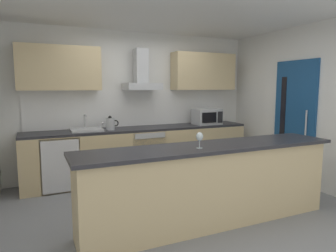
% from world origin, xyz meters
% --- Properties ---
extents(ground, '(5.52, 4.41, 0.02)m').
position_xyz_m(ground, '(0.00, 0.00, -0.01)').
color(ground, gray).
extents(ceiling, '(5.52, 4.41, 0.02)m').
position_xyz_m(ceiling, '(0.00, 0.00, 2.61)').
color(ceiling, white).
extents(wall_back, '(5.52, 0.12, 2.60)m').
position_xyz_m(wall_back, '(0.00, 1.76, 1.30)').
color(wall_back, white).
rests_on(wall_back, ground).
extents(wall_right, '(0.12, 4.41, 2.60)m').
position_xyz_m(wall_right, '(2.32, 0.00, 1.30)').
color(wall_right, white).
rests_on(wall_right, ground).
extents(backsplash_tile, '(3.85, 0.02, 0.66)m').
position_xyz_m(backsplash_tile, '(0.00, 1.69, 1.23)').
color(backsplash_tile, white).
extents(counter_back, '(3.98, 0.60, 0.90)m').
position_xyz_m(counter_back, '(0.00, 1.38, 0.45)').
color(counter_back, '#D1B784').
rests_on(counter_back, ground).
extents(counter_island, '(3.18, 0.64, 0.94)m').
position_xyz_m(counter_island, '(0.11, -0.70, 0.48)').
color(counter_island, '#D1B784').
rests_on(counter_island, ground).
extents(upper_cabinets, '(3.93, 0.32, 0.70)m').
position_xyz_m(upper_cabinets, '(0.00, 1.53, 1.91)').
color(upper_cabinets, '#D1B784').
extents(side_door, '(0.08, 0.85, 2.05)m').
position_xyz_m(side_door, '(2.25, 0.10, 1.03)').
color(side_door, navy).
rests_on(side_door, ground).
extents(oven, '(0.60, 0.62, 0.80)m').
position_xyz_m(oven, '(0.04, 1.36, 0.46)').
color(oven, slate).
rests_on(oven, ground).
extents(refrigerator, '(0.58, 0.60, 0.85)m').
position_xyz_m(refrigerator, '(-1.41, 1.36, 0.43)').
color(refrigerator, white).
rests_on(refrigerator, ground).
extents(microwave, '(0.50, 0.38, 0.30)m').
position_xyz_m(microwave, '(1.30, 1.33, 1.05)').
color(microwave, '#B7BABC').
rests_on(microwave, counter_back).
extents(sink, '(0.50, 0.40, 0.26)m').
position_xyz_m(sink, '(-0.97, 1.37, 0.93)').
color(sink, silver).
rests_on(sink, counter_back).
extents(kettle, '(0.29, 0.15, 0.24)m').
position_xyz_m(kettle, '(-0.58, 1.32, 1.01)').
color(kettle, '#B7BABC').
rests_on(kettle, counter_back).
extents(range_hood, '(0.62, 0.45, 0.72)m').
position_xyz_m(range_hood, '(0.04, 1.49, 1.79)').
color(range_hood, '#B7BABC').
extents(wine_glass, '(0.08, 0.08, 0.18)m').
position_xyz_m(wine_glass, '(-0.10, -0.80, 1.07)').
color(wine_glass, silver).
rests_on(wine_glass, counter_island).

